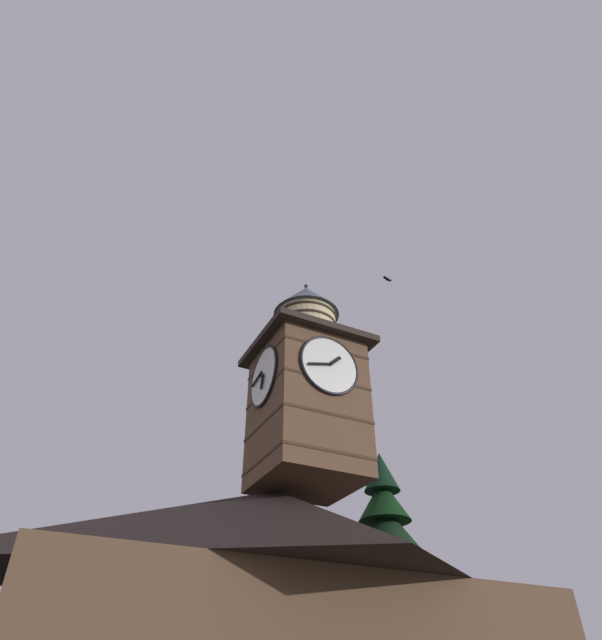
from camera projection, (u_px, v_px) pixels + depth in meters
name	position (u px, v px, depth m)	size (l,w,h in m)	color
building_main	(274.00, 607.00, 15.54)	(14.94, 9.64, 6.94)	brown
clock_tower	(307.00, 386.00, 19.27)	(3.99, 3.99, 8.39)	brown
pine_tree_behind	(267.00, 579.00, 21.09)	(5.11, 5.11, 12.85)	#473323
pine_tree_aside	(390.00, 581.00, 23.04)	(5.36, 5.36, 11.36)	#473323
moon	(279.00, 601.00, 50.42)	(1.72, 1.72, 1.72)	silver
flying_bird_high	(387.00, 279.00, 27.96)	(0.57, 0.27, 0.12)	black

